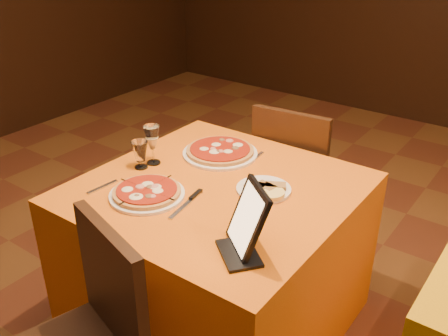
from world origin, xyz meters
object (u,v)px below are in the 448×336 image
Objects in this scene: tablet at (248,219)px; pizza_far at (220,152)px; main_table at (218,257)px; pizza_near at (147,193)px; water_glass at (140,155)px; chair_main_far at (300,177)px; wine_glass at (152,145)px.

pizza_far is at bearing 171.82° from tablet.
main_table is 4.51× the size of tablet.
pizza_far is at bearing 124.37° from main_table.
pizza_far is 0.77m from tablet.
water_glass is (-0.21, 0.17, 0.05)m from pizza_near.
water_glass is at bearing 60.61° from chair_main_far.
chair_main_far is 7.00× the size of water_glass.
water_glass is 0.77m from tablet.
pizza_far is (0.00, 0.50, 0.00)m from pizza_near.
main_table is at bearing 52.80° from pizza_near.
water_glass reaches higher than pizza_far.
tablet reaches higher than water_glass.
chair_main_far reaches higher than pizza_far.
pizza_near and pizza_far have the same top height.
chair_main_far is 2.92× the size of pizza_near.
tablet is (0.35, -0.29, 0.49)m from main_table.
chair_main_far is 3.73× the size of tablet.
pizza_far is 0.39m from water_glass.
water_glass is at bearing -170.34° from main_table.
water_glass is (-0.21, -0.32, 0.05)m from pizza_far.
pizza_near is 0.86× the size of pizza_far.
tablet is at bearing -22.24° from wine_glass.
chair_main_far is at bearing 146.14° from tablet.
wine_glass is at bearing 77.99° from water_glass.
pizza_far is (-0.18, 0.26, 0.39)m from main_table.
main_table is at bearing -55.63° from pizza_far.
main_table is 3.04× the size of pizza_far.
pizza_near is 0.27m from water_glass.
chair_main_far is (-0.00, 0.79, 0.08)m from main_table.
main_table is 0.49m from pizza_near.
wine_glass reaches higher than main_table.
pizza_near is at bearing -40.27° from water_glass.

